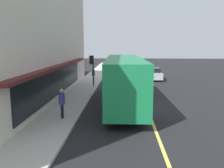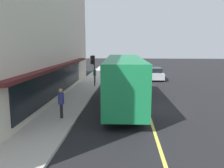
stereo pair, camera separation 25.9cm
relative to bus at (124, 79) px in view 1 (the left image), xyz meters
The scene contains 8 objects.
ground 2.63m from the bus, 107.25° to the right, with size 120.00×120.00×0.00m, color black.
sidewalk 4.47m from the bus, 97.27° to the left, with size 80.00×2.56×0.15m, color #B2ADA3.
lane_centre_stripe 2.63m from the bus, 107.25° to the right, with size 36.00×0.16×0.01m, color #D8D14C.
bus is the anchor object (origin of this frame).
traffic_light 7.71m from the bus, 25.35° to the left, with size 0.30×0.52×3.20m.
car_silver 13.65m from the bus, 16.59° to the right, with size 4.31×1.88×1.52m.
pedestrian_near_storefront 5.23m from the bus, 135.39° to the left, with size 0.34×0.34×1.77m.
pedestrian_at_corner 9.73m from the bus, 20.65° to the left, with size 0.34×0.34×1.71m.
Camera 1 is at (-15.94, 1.75, 4.43)m, focal length 36.55 mm.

